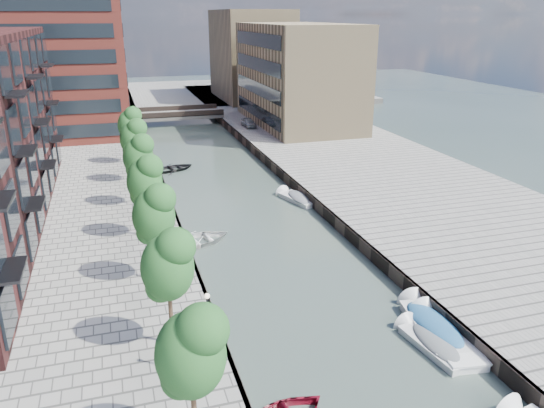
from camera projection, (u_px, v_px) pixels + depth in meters
name	position (u px, v px, depth m)	size (l,w,h in m)	color
water	(222.00, 180.00, 54.75)	(300.00, 300.00, 0.00)	#38473F
quay_right	(362.00, 164.00, 58.99)	(20.00, 140.00, 1.00)	gray
quay_wall_left	(162.00, 181.00, 52.91)	(0.25, 140.00, 1.00)	#332823
quay_wall_right	(278.00, 171.00, 56.26)	(0.25, 140.00, 1.00)	#332823
far_closure	(161.00, 95.00, 108.60)	(80.00, 40.00, 1.00)	gray
tower	(45.00, 16.00, 67.18)	(18.00, 18.00, 30.00)	maroon
tan_block_near	(297.00, 75.00, 76.26)	(12.00, 25.00, 14.00)	tan
tan_block_far	(251.00, 55.00, 99.33)	(12.00, 20.00, 16.00)	tan
bridge	(179.00, 114.00, 83.09)	(13.00, 6.00, 1.30)	gray
tree_0	(190.00, 349.00, 18.22)	(2.50, 2.50, 5.95)	#382619
tree_1	(167.00, 263.00, 24.52)	(2.50, 2.50, 5.95)	#382619
tree_2	(153.00, 212.00, 30.82)	(2.50, 2.50, 5.95)	#382619
tree_3	(144.00, 179.00, 37.12)	(2.50, 2.50, 5.95)	#382619
tree_4	(138.00, 155.00, 43.42)	(2.50, 2.50, 5.95)	#382619
tree_5	(133.00, 137.00, 49.72)	(2.50, 2.50, 5.95)	#382619
tree_6	(130.00, 123.00, 56.02)	(2.50, 2.50, 5.95)	#382619
lamp_0	(208.00, 326.00, 22.78)	(0.24, 0.24, 4.12)	black
lamp_1	(167.00, 206.00, 37.18)	(0.24, 0.24, 4.12)	black
lamp_2	(148.00, 152.00, 51.59)	(0.24, 0.24, 4.12)	black
sloop_3	(199.00, 243.00, 39.70)	(3.54, 4.96, 1.03)	white
sloop_4	(175.00, 170.00, 58.35)	(3.14, 4.40, 0.91)	black
motorboat_1	(430.00, 342.00, 27.39)	(2.15, 4.76, 1.53)	silver
motorboat_2	(441.00, 333.00, 28.30)	(2.76, 5.88, 1.88)	white
motorboat_3	(430.00, 323.00, 29.04)	(2.90, 5.96, 1.90)	silver
motorboat_4	(296.00, 198.00, 48.89)	(2.95, 5.00, 1.58)	silver
car	(249.00, 122.00, 75.56)	(1.51, 3.75, 1.28)	#A2A5A6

